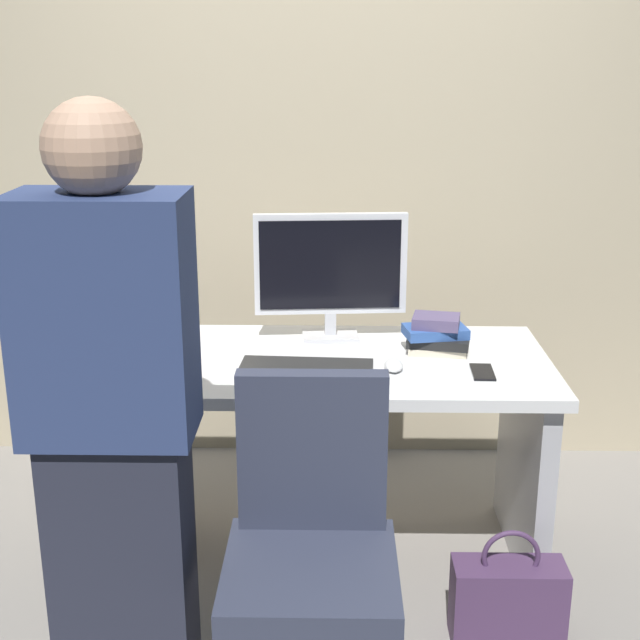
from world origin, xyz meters
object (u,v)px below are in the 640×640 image
Objects in this scene: desk at (320,419)px; handbag at (508,601)px; cup_by_monitor at (177,325)px; keyboard at (307,366)px; cup_near_keyboard at (185,353)px; mouse at (394,365)px; monitor at (330,269)px; cell_phone at (482,372)px; person_at_desk at (114,437)px; office_chair at (311,575)px; book_stack at (437,335)px.

desk reaches higher than handbag.
cup_by_monitor is 1.46m from handbag.
keyboard is at bearing -34.20° from cup_by_monitor.
cup_near_keyboard is at bearing -178.71° from keyboard.
desk is at bearing 154.31° from mouse.
monitor is 0.59m from cup_by_monitor.
cup_by_monitor reaches higher than cell_phone.
monitor is 0.66m from cell_phone.
desk is at bearing -22.65° from cup_by_monitor.
desk is 0.53m from monitor.
cell_phone is (1.01, 0.72, -0.10)m from person_at_desk.
cup_by_monitor reaches higher than desk.
person_at_desk is at bearing -115.79° from monitor.
cup_by_monitor is (-0.48, 0.33, 0.04)m from keyboard.
monitor is 0.60m from cup_near_keyboard.
mouse is at bearing -25.69° from desk.
office_chair is at bearing -63.36° from cup_by_monitor.
handbag is at bearing 28.28° from office_chair.
keyboard reaches higher than cell_phone.
keyboard is 0.28m from mouse.
handbag is (0.05, -0.35, -0.61)m from cell_phone.
monitor is at bearing 87.65° from office_chair.
cup_near_keyboard is (0.04, 0.76, -0.05)m from person_at_desk.
person_at_desk is (-0.47, -0.05, 0.41)m from office_chair.
keyboard is 0.95m from handbag.
book_stack reaches higher than handbag.
office_chair is 10.32× the size of cup_by_monitor.
monitor is (0.52, 1.07, 0.16)m from person_at_desk.
office_chair is 2.19× the size of keyboard.
person_at_desk is 1.33m from handbag.
cup_near_keyboard is (-0.43, 0.71, 0.36)m from office_chair.
desk is at bearing 60.50° from person_at_desk.
handbag is (0.34, -0.37, -0.62)m from mouse.
mouse is 0.26× the size of handbag.
person_at_desk is at bearing -117.23° from keyboard.
handbag is (0.55, -0.70, -0.86)m from monitor.
keyboard is at bearing 92.65° from office_chair.
person_at_desk reaches higher than book_stack.
person_at_desk is 1.28m from book_stack.
desk is 10.76× the size of cell_phone.
cup_by_monitor is 0.63× the size of cell_phone.
person_at_desk is (-0.48, -0.86, 0.32)m from desk.
cup_by_monitor is at bearing 170.59° from book_stack.
mouse is at bearing 45.60° from person_at_desk.
office_chair reaches higher than book_stack.
cup_by_monitor is (-0.56, 0.01, -0.21)m from monitor.
person_at_desk reaches higher than cup_by_monitor.
person_at_desk is 3.03× the size of monitor.
person_at_desk is at bearing -133.77° from book_stack.
monitor reaches higher than office_chair.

